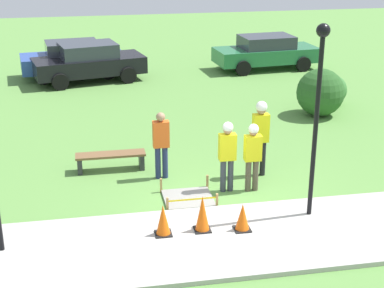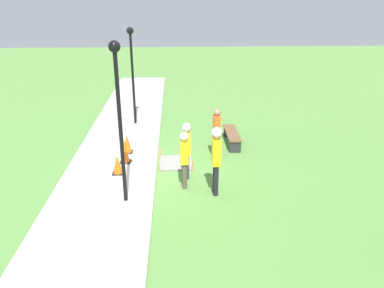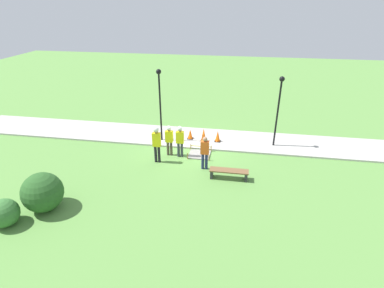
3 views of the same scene
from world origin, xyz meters
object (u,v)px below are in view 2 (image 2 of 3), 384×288
Objects in this scene: traffic_cone_sidewalk_edge at (118,165)px; lamppost_far at (132,62)px; worker_trainee at (187,146)px; worker_assistant at (216,154)px; traffic_cone_far_patch at (125,151)px; park_bench at (232,136)px; traffic_cone_near_patch at (127,144)px; lamppost_near at (119,102)px; worker_supervisor at (184,155)px; bystander_in_orange_shirt at (217,131)px.

lamppost_far is (-4.79, 0.09, 2.27)m from traffic_cone_sidewalk_edge.
worker_assistant is at bearing 36.34° from worker_trainee.
traffic_cone_far_patch is 0.43× the size of park_bench.
worker_assistant reaches higher than traffic_cone_near_patch.
lamppost_far is (-6.41, -0.33, -0.12)m from lamppost_near.
bystander_in_orange_shirt is (-2.02, 1.13, -0.01)m from worker_supervisor.
traffic_cone_far_patch is at bearing 171.06° from traffic_cone_sidewalk_edge.
traffic_cone_near_patch is 0.85× the size of traffic_cone_far_patch.
traffic_cone_near_patch is at bearing -178.70° from traffic_cone_far_patch.
traffic_cone_far_patch is 0.19× the size of lamppost_near.
worker_trainee is at bearing 47.68° from traffic_cone_near_patch.
bystander_in_orange_shirt is (-1.25, 3.14, 0.59)m from traffic_cone_sidewalk_edge.
traffic_cone_near_patch is at bearing -135.98° from worker_assistant.
worker_assistant reaches higher than traffic_cone_far_patch.
lamppost_far is at bearing -155.27° from worker_assistant.
worker_trainee is (0.99, 1.97, 0.55)m from traffic_cone_far_patch.
traffic_cone_sidewalk_edge is 0.15× the size of lamppost_far.
worker_trainee is (-0.59, 0.09, 0.04)m from worker_supervisor.
lamppost_far is at bearing -179.43° from traffic_cone_far_patch.
worker_assistant is at bearing 44.02° from traffic_cone_near_patch.
bystander_in_orange_shirt is 4.97m from lamppost_far.
worker_supervisor reaches higher than traffic_cone_sidewalk_edge.
park_bench is at bearing 122.70° from traffic_cone_sidewalk_edge.
traffic_cone_near_patch is 0.34× the size of worker_assistant.
traffic_cone_far_patch reaches higher than park_bench.
worker_supervisor is at bearing 118.02° from lamppost_near.
traffic_cone_sidewalk_edge is at bearing -57.30° from park_bench.
worker_assistant is at bearing -15.25° from park_bench.
park_bench is (-1.66, 3.73, -0.15)m from traffic_cone_far_patch.
lamppost_near is (0.41, -2.43, 1.58)m from worker_assistant.
traffic_cone_sidewalk_edge is 0.30× the size of worker_assistant.
lamppost_far is at bearing -139.28° from bystander_in_orange_shirt.
worker_trainee is at bearing 171.77° from worker_supervisor.
lamppost_near is at bearing -80.49° from worker_assistant.
park_bench is 5.00m from lamppost_far.
lamppost_far is (-5.56, -1.92, 1.66)m from worker_supervisor.
lamppost_far is (-2.31, -3.77, 2.33)m from park_bench.
traffic_cone_sidewalk_edge is 5.30m from lamppost_far.
traffic_cone_near_patch is 4.02m from worker_assistant.
park_bench is 1.03× the size of worker_trainee.
lamppost_near reaches higher than traffic_cone_far_patch.
traffic_cone_sidewalk_edge is at bearing -111.05° from worker_supervisor.
worker_supervisor is 2.32m from bystander_in_orange_shirt.
worker_trainee reaches higher than park_bench.
traffic_cone_far_patch is 4.09m from park_bench.
traffic_cone_sidewalk_edge is (0.81, -0.13, -0.09)m from traffic_cone_far_patch.
park_bench is 0.91× the size of worker_assistant.
worker_supervisor is 0.43× the size of lamppost_far.
worker_assistant is at bearing 24.73° from lamppost_far.
worker_supervisor is (3.25, -1.85, 0.66)m from park_bench.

